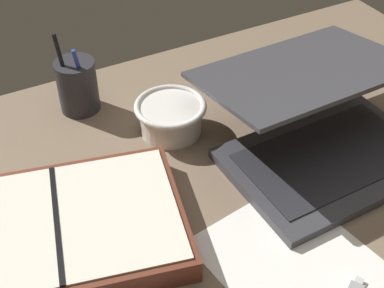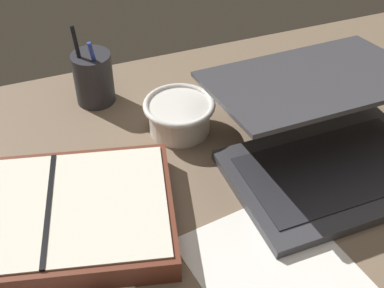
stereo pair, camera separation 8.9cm
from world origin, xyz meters
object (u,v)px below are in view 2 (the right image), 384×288
(laptop, at_px, (327,140))
(bowl, at_px, (178,115))
(planner, at_px, (51,217))
(pen_cup, at_px, (93,78))

(laptop, height_order, bowl, laptop)
(planner, bearing_deg, laptop, 10.72)
(laptop, distance_m, planner, 0.48)
(laptop, xyz_separation_m, bowl, (-0.21, 0.18, -0.02))
(pen_cup, bearing_deg, planner, -114.11)
(pen_cup, relative_size, planner, 0.39)
(bowl, xyz_separation_m, pen_cup, (-0.13, 0.15, 0.02))
(laptop, bearing_deg, pen_cup, 134.02)
(laptop, relative_size, pen_cup, 2.15)
(pen_cup, bearing_deg, bowl, -49.94)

